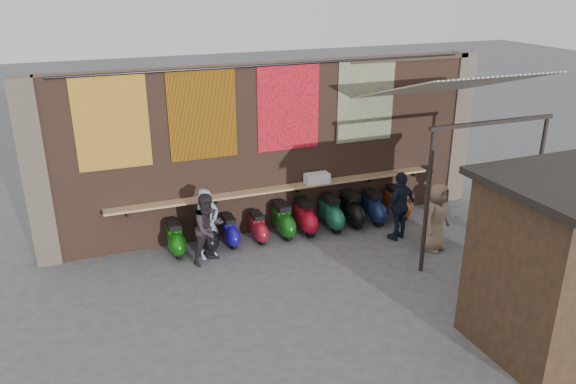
{
  "coord_description": "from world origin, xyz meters",
  "views": [
    {
      "loc": [
        -4.28,
        -9.32,
        5.84
      ],
      "look_at": [
        -0.21,
        1.2,
        1.45
      ],
      "focal_mm": 35.0,
      "sensor_mm": 36.0,
      "label": 1
    }
  ],
  "objects_px": {
    "scooter_stool_8": "(373,207)",
    "scooter_stool_0": "(175,239)",
    "scooter_stool_6": "(331,213)",
    "scooter_stool_1": "(206,233)",
    "scooter_stool_7": "(351,210)",
    "market_stall": "(569,267)",
    "scooter_stool_5": "(305,217)",
    "shopper_grey": "(533,218)",
    "diner_right": "(208,229)",
    "shopper_navy": "(400,206)",
    "scooter_stool_9": "(396,203)",
    "scooter_stool_3": "(258,227)",
    "shelf_box": "(317,178)",
    "scooter_stool_4": "(283,221)",
    "scooter_stool_2": "(230,231)",
    "diner_left": "(207,224)",
    "shopper_tan": "(437,217)"
  },
  "relations": [
    {
      "from": "scooter_stool_0",
      "to": "shopper_navy",
      "type": "height_order",
      "value": "shopper_navy"
    },
    {
      "from": "scooter_stool_5",
      "to": "scooter_stool_9",
      "type": "bearing_deg",
      "value": -0.1
    },
    {
      "from": "scooter_stool_9",
      "to": "scooter_stool_5",
      "type": "bearing_deg",
      "value": 179.9
    },
    {
      "from": "scooter_stool_6",
      "to": "diner_left",
      "type": "relative_size",
      "value": 0.54
    },
    {
      "from": "scooter_stool_0",
      "to": "diner_right",
      "type": "relative_size",
      "value": 0.5
    },
    {
      "from": "scooter_stool_4",
      "to": "scooter_stool_8",
      "type": "relative_size",
      "value": 1.0
    },
    {
      "from": "scooter_stool_3",
      "to": "shopper_grey",
      "type": "height_order",
      "value": "shopper_grey"
    },
    {
      "from": "scooter_stool_8",
      "to": "scooter_stool_9",
      "type": "bearing_deg",
      "value": 5.02
    },
    {
      "from": "scooter_stool_9",
      "to": "scooter_stool_2",
      "type": "bearing_deg",
      "value": 179.93
    },
    {
      "from": "scooter_stool_3",
      "to": "shopper_navy",
      "type": "height_order",
      "value": "shopper_navy"
    },
    {
      "from": "diner_left",
      "to": "market_stall",
      "type": "distance_m",
      "value": 7.04
    },
    {
      "from": "shelf_box",
      "to": "scooter_stool_8",
      "type": "bearing_deg",
      "value": -13.46
    },
    {
      "from": "scooter_stool_7",
      "to": "shopper_navy",
      "type": "relative_size",
      "value": 0.52
    },
    {
      "from": "scooter_stool_1",
      "to": "scooter_stool_7",
      "type": "bearing_deg",
      "value": 0.87
    },
    {
      "from": "diner_right",
      "to": "shopper_grey",
      "type": "relative_size",
      "value": 0.91
    },
    {
      "from": "scooter_stool_3",
      "to": "scooter_stool_8",
      "type": "height_order",
      "value": "scooter_stool_8"
    },
    {
      "from": "scooter_stool_4",
      "to": "scooter_stool_5",
      "type": "height_order",
      "value": "scooter_stool_5"
    },
    {
      "from": "scooter_stool_0",
      "to": "scooter_stool_3",
      "type": "bearing_deg",
      "value": -0.96
    },
    {
      "from": "scooter_stool_4",
      "to": "shopper_navy",
      "type": "distance_m",
      "value": 2.76
    },
    {
      "from": "scooter_stool_7",
      "to": "scooter_stool_3",
      "type": "bearing_deg",
      "value": -179.37
    },
    {
      "from": "scooter_stool_8",
      "to": "diner_right",
      "type": "xyz_separation_m",
      "value": [
        -4.32,
        -0.56,
        0.38
      ]
    },
    {
      "from": "shopper_grey",
      "to": "shelf_box",
      "type": "bearing_deg",
      "value": -9.89
    },
    {
      "from": "scooter_stool_1",
      "to": "diner_right",
      "type": "xyz_separation_m",
      "value": [
        -0.06,
        -0.57,
        0.36
      ]
    },
    {
      "from": "market_stall",
      "to": "scooter_stool_8",
      "type": "bearing_deg",
      "value": 93.84
    },
    {
      "from": "scooter_stool_3",
      "to": "shopper_grey",
      "type": "distance_m",
      "value": 6.11
    },
    {
      "from": "scooter_stool_0",
      "to": "shopper_tan",
      "type": "relative_size",
      "value": 0.5
    },
    {
      "from": "scooter_stool_1",
      "to": "scooter_stool_5",
      "type": "bearing_deg",
      "value": 1.46
    },
    {
      "from": "scooter_stool_2",
      "to": "scooter_stool_6",
      "type": "xyz_separation_m",
      "value": [
        2.54,
        -0.03,
        0.07
      ]
    },
    {
      "from": "scooter_stool_6",
      "to": "scooter_stool_1",
      "type": "bearing_deg",
      "value": -179.41
    },
    {
      "from": "scooter_stool_8",
      "to": "shopper_grey",
      "type": "relative_size",
      "value": 0.49
    },
    {
      "from": "shopper_navy",
      "to": "shopper_tan",
      "type": "xyz_separation_m",
      "value": [
        0.46,
        -0.78,
        -0.03
      ]
    },
    {
      "from": "scooter_stool_2",
      "to": "diner_left",
      "type": "distance_m",
      "value": 0.84
    },
    {
      "from": "scooter_stool_8",
      "to": "shopper_tan",
      "type": "bearing_deg",
      "value": -72.82
    },
    {
      "from": "scooter_stool_0",
      "to": "market_stall",
      "type": "relative_size",
      "value": 0.27
    },
    {
      "from": "scooter_stool_8",
      "to": "shelf_box",
      "type": "bearing_deg",
      "value": 166.54
    },
    {
      "from": "scooter_stool_2",
      "to": "market_stall",
      "type": "relative_size",
      "value": 0.25
    },
    {
      "from": "scooter_stool_8",
      "to": "shopper_grey",
      "type": "distance_m",
      "value": 3.69
    },
    {
      "from": "diner_right",
      "to": "scooter_stool_1",
      "type": "bearing_deg",
      "value": 58.13
    },
    {
      "from": "scooter_stool_9",
      "to": "diner_right",
      "type": "relative_size",
      "value": 0.53
    },
    {
      "from": "diner_right",
      "to": "shopper_navy",
      "type": "height_order",
      "value": "shopper_navy"
    },
    {
      "from": "scooter_stool_1",
      "to": "scooter_stool_4",
      "type": "distance_m",
      "value": 1.87
    },
    {
      "from": "shopper_grey",
      "to": "scooter_stool_5",
      "type": "bearing_deg",
      "value": -4.56
    },
    {
      "from": "shelf_box",
      "to": "scooter_stool_5",
      "type": "relative_size",
      "value": 0.69
    },
    {
      "from": "scooter_stool_8",
      "to": "scooter_stool_0",
      "type": "bearing_deg",
      "value": 179.23
    },
    {
      "from": "scooter_stool_5",
      "to": "shopper_tan",
      "type": "relative_size",
      "value": 0.54
    },
    {
      "from": "scooter_stool_3",
      "to": "scooter_stool_4",
      "type": "relative_size",
      "value": 0.84
    },
    {
      "from": "scooter_stool_8",
      "to": "scooter_stool_1",
      "type": "bearing_deg",
      "value": 179.93
    },
    {
      "from": "scooter_stool_7",
      "to": "market_stall",
      "type": "distance_m",
      "value": 5.73
    },
    {
      "from": "scooter_stool_3",
      "to": "market_stall",
      "type": "height_order",
      "value": "market_stall"
    },
    {
      "from": "scooter_stool_8",
      "to": "diner_left",
      "type": "bearing_deg",
      "value": -175.83
    }
  ]
}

